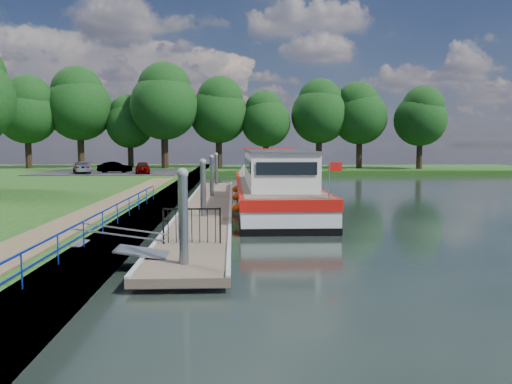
{
  "coord_description": "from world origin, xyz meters",
  "views": [
    {
      "loc": [
        1.31,
        -13.58,
        3.53
      ],
      "look_at": [
        2.37,
        9.14,
        1.4
      ],
      "focal_mm": 35.0,
      "sensor_mm": 36.0,
      "label": 1
    }
  ],
  "objects_px": {
    "car_a": "(143,167)",
    "car_b": "(115,167)",
    "pontoon": "(208,208)",
    "car_c": "(82,167)",
    "barge": "(271,187)"
  },
  "relations": [
    {
      "from": "pontoon",
      "to": "car_c",
      "type": "bearing_deg",
      "value": 120.67
    },
    {
      "from": "barge",
      "to": "car_b",
      "type": "relative_size",
      "value": 6.48
    },
    {
      "from": "car_b",
      "to": "car_c",
      "type": "height_order",
      "value": "car_c"
    },
    {
      "from": "car_b",
      "to": "car_a",
      "type": "bearing_deg",
      "value": -115.48
    },
    {
      "from": "barge",
      "to": "car_b",
      "type": "height_order",
      "value": "barge"
    },
    {
      "from": "pontoon",
      "to": "car_b",
      "type": "bearing_deg",
      "value": 113.94
    },
    {
      "from": "barge",
      "to": "car_b",
      "type": "distance_m",
      "value": 24.66
    },
    {
      "from": "car_a",
      "to": "car_b",
      "type": "relative_size",
      "value": 1.02
    },
    {
      "from": "car_c",
      "to": "car_b",
      "type": "bearing_deg",
      "value": 176.33
    },
    {
      "from": "car_c",
      "to": "barge",
      "type": "bearing_deg",
      "value": 111.51
    },
    {
      "from": "car_b",
      "to": "barge",
      "type": "bearing_deg",
      "value": -147.36
    },
    {
      "from": "pontoon",
      "to": "car_a",
      "type": "height_order",
      "value": "car_a"
    },
    {
      "from": "car_a",
      "to": "car_b",
      "type": "bearing_deg",
      "value": 146.39
    },
    {
      "from": "barge",
      "to": "car_a",
      "type": "xyz_separation_m",
      "value": [
        -10.97,
        19.05,
        0.32
      ]
    },
    {
      "from": "barge",
      "to": "car_a",
      "type": "relative_size",
      "value": 6.33
    }
  ]
}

